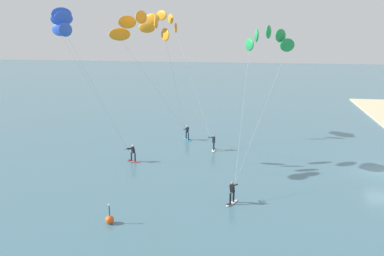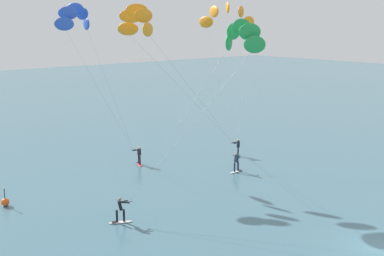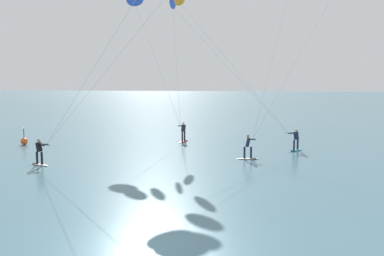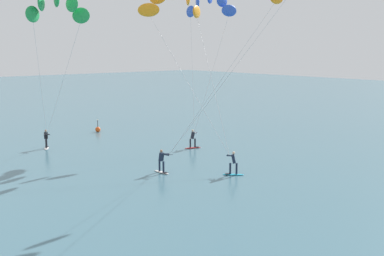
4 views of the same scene
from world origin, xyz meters
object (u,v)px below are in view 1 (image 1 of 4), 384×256
Objects in this scene: marker_buoy at (110,219)px; kitesurfer_nearshore at (144,31)px; kitesurfer_downwind at (65,29)px; kitesurfer_far_out at (267,45)px; kitesurfer_mid_water at (164,26)px.

kitesurfer_nearshore is at bearing 4.13° from marker_buoy.
kitesurfer_nearshore is 10.02× the size of marker_buoy.
kitesurfer_downwind is at bearing 35.37° from marker_buoy.
kitesurfer_far_out is 16.83m from kitesurfer_downwind.
marker_buoy is (-12.22, -0.88, -11.80)m from kitesurfer_nearshore.
kitesurfer_downwind is (-2.61, 16.57, 1.35)m from kitesurfer_far_out.
kitesurfer_far_out is at bearing -132.41° from kitesurfer_mid_water.
kitesurfer_nearshore is 10.60m from kitesurfer_far_out.
kitesurfer_downwind is (-12.88, 5.33, -0.25)m from kitesurfer_mid_water.
kitesurfer_mid_water is 1.14× the size of kitesurfer_far_out.
kitesurfer_mid_water is 25.78m from marker_buoy.
marker_buoy is at bearing -175.87° from kitesurfer_nearshore.
kitesurfer_downwind reaches higher than marker_buoy.
kitesurfer_mid_water is 15.31m from kitesurfer_far_out.
kitesurfer_nearshore is 10.43m from kitesurfer_mid_water.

